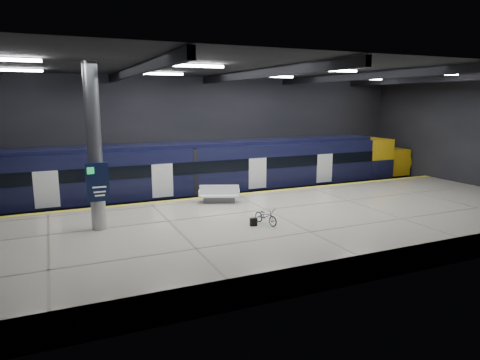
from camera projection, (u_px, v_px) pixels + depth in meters
ground at (258, 225)px, 22.46m from camera, size 30.00×30.00×0.00m
room_shell at (258, 116)px, 21.41m from camera, size 30.10×16.10×8.05m
platform at (281, 228)px, 20.12m from camera, size 30.00×11.00×1.10m
safety_strip at (237, 194)px, 24.73m from camera, size 30.00×0.40×0.01m
rails at (220, 202)px, 27.39m from camera, size 30.00×1.52×0.16m
train at (231, 170)px, 27.34m from camera, size 29.40×2.84×3.79m
bench at (219, 196)px, 22.77m from camera, size 2.34×1.66×0.95m
bicycle at (266, 216)px, 18.78m from camera, size 0.83×1.47×0.73m
pannier_bag at (254, 222)px, 18.58m from camera, size 0.31×0.21×0.35m
info_column at (95, 150)px, 17.52m from camera, size 0.90×0.78×6.90m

